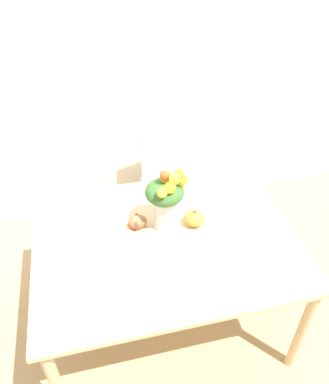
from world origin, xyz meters
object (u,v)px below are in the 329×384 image
Objects in this scene: flower_vase at (166,199)px; dining_chair_near_window at (170,178)px; pumpkin at (194,218)px; turkey_figurine at (137,220)px.

flower_vase is 1.01m from dining_chair_near_window.
flower_vase is 0.23m from pumpkin.
flower_vase is at bearing -113.31° from dining_chair_near_window.
turkey_figurine is 0.97m from dining_chair_near_window.
dining_chair_near_window reaches higher than turkey_figurine.
flower_vase is at bearing -13.34° from turkey_figurine.
turkey_figurine is at bearing 168.32° from pumpkin.
dining_chair_near_window reaches higher than pumpkin.
dining_chair_near_window is at bearing 74.30° from flower_vase.
turkey_figurine is 0.16× the size of dining_chair_near_window.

